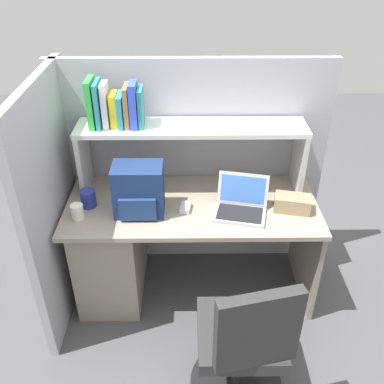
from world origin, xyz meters
The scene contains 13 objects.
ground_plane centered at (0.00, 0.00, 0.00)m, with size 8.00×8.00×0.00m, color #4C4C51.
desk centered at (-0.39, 0.00, 0.40)m, with size 1.60×0.70×0.73m.
cubicle_partition_rear centered at (0.00, 0.38, 0.78)m, with size 1.84×0.05×1.55m, color #9E9EA8.
cubicle_partition_left centered at (-0.85, -0.05, 0.78)m, with size 0.05×1.06×1.55m, color #9E9EA8.
overhead_hutch centered at (0.00, 0.20, 1.08)m, with size 1.44×0.28×0.45m.
reference_books_on_shelf centered at (-0.46, 0.20, 1.31)m, with size 0.33×0.19×0.30m.
laptop centered at (0.30, -0.09, 0.78)m, with size 0.36×0.32×0.22m.
backpack centered at (-0.32, -0.08, 0.88)m, with size 0.30×0.22×0.32m.
computer_mouse centered at (-0.04, -0.07, 0.75)m, with size 0.06×0.10×0.03m, color silver.
paper_cup centered at (-0.69, -0.15, 0.78)m, with size 0.08×0.08×0.09m, color white.
tissue_box centered at (0.62, -0.08, 0.78)m, with size 0.22×0.12×0.10m, color #9E7F60.
snack_canister centered at (-0.65, -0.02, 0.79)m, with size 0.10×0.10×0.11m, color navy.
office_chair centered at (0.26, -0.84, 0.39)m, with size 0.52×0.53×0.93m.
Camera 1 is at (-0.02, -2.26, 2.28)m, focal length 40.25 mm.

